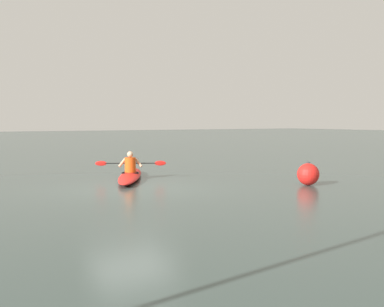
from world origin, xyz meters
The scene contains 4 objects.
ground_plane centered at (0.00, 0.00, 0.00)m, with size 160.00×160.00×0.00m, color #384742.
kayak centered at (-1.03, -2.34, 0.12)m, with size 2.99×4.64×0.24m.
kayaker centered at (-1.05, -2.40, 0.54)m, with size 2.18×1.23×0.73m.
mooring_buoy_red_near centered at (-5.13, 2.04, 0.35)m, with size 0.69×0.69×0.74m.
Camera 1 is at (6.22, 13.57, 2.05)m, focal length 47.25 mm.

